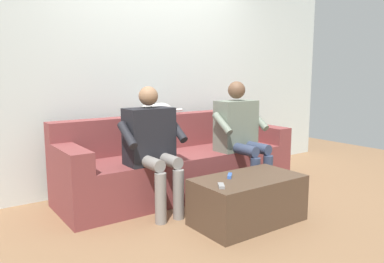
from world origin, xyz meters
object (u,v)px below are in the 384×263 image
Objects in this scene: remote_blue at (230,176)px; cat_on_backrest at (158,109)px; person_left_seated at (240,130)px; couch at (179,164)px; coffee_table at (248,200)px; remote_gray at (221,186)px; person_right_seated at (152,142)px.

cat_on_backrest is at bearing 44.57° from remote_blue.
person_left_seated is 2.38× the size of cat_on_backrest.
person_left_seated is at bearing 144.86° from couch.
couch reaches higher than remote_blue.
coffee_table is at bearing 52.55° from person_left_seated.
person_right_seated is at bearing 44.63° from remote_gray.
couch is at bearing 15.20° from remote_gray.
remote_blue is at bearing 82.43° from couch.
remote_gray is (-0.16, 0.78, -0.24)m from person_right_seated.
couch is 1.06m from coffee_table.
remote_blue is at bearing -20.86° from remote_gray.
person_left_seated is at bearing 179.45° from person_right_seated.
person_right_seated is 10.27× the size of remote_gray.
coffee_table is 1.48m from cat_on_backrest.
person_right_seated is at bearing 55.71° from cat_on_backrest.
coffee_table is at bearing -79.79° from remote_blue.
remote_gray is at bearing 79.63° from cat_on_backrest.
cat_on_backrest reaches higher than couch.
remote_blue is at bearing 123.25° from person_right_seated.
person_left_seated is at bearing 135.87° from cat_on_backrest.
person_left_seated is at bearing -16.23° from remote_gray.
couch is 2.75× the size of coffee_table.
remote_gray is (0.37, 1.14, 0.11)m from couch.
remote_blue is (0.66, 0.60, -0.25)m from person_left_seated.
coffee_table is 0.43m from remote_gray.
person_left_seated is at bearing -127.45° from coffee_table.
coffee_table is 0.26m from remote_blue.
coffee_table is 8.37× the size of remote_gray.
cat_on_backrest is (-0.42, -0.61, 0.23)m from person_right_seated.
person_right_seated is 0.77m from cat_on_backrest.
person_left_seated is 10.55× the size of remote_gray.
coffee_table is 0.99m from person_right_seated.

